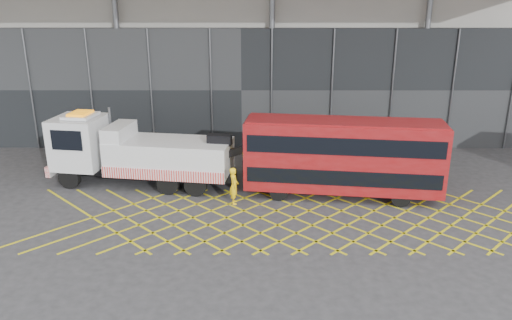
{
  "coord_description": "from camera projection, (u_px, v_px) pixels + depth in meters",
  "views": [
    {
      "loc": [
        3.06,
        -21.6,
        10.16
      ],
      "look_at": [
        3.0,
        1.5,
        2.4
      ],
      "focal_mm": 35.0,
      "sensor_mm": 36.0,
      "label": 1
    }
  ],
  "objects": [
    {
      "name": "ground_plane",
      "position": [
        193.0,
        218.0,
        23.72
      ],
      "size": [
        120.0,
        120.0,
        0.0
      ],
      "primitive_type": "plane",
      "color": "#2C2C2F"
    },
    {
      "name": "road_markings",
      "position": [
        311.0,
        218.0,
        23.7
      ],
      "size": [
        27.96,
        7.16,
        0.01
      ],
      "color": "gold",
      "rests_on": "ground_plane"
    },
    {
      "name": "construction_building",
      "position": [
        243.0,
        9.0,
        38.29
      ],
      "size": [
        55.0,
        23.97,
        18.0
      ],
      "color": "gray",
      "rests_on": "ground_plane"
    },
    {
      "name": "recovery_truck",
      "position": [
        135.0,
        152.0,
        27.31
      ],
      "size": [
        11.77,
        4.27,
        4.08
      ],
      "rotation": [
        0.0,
        0.0,
        -0.15
      ],
      "color": "black",
      "rests_on": "ground_plane"
    },
    {
      "name": "bus_towed",
      "position": [
        343.0,
        155.0,
        25.56
      ],
      "size": [
        10.26,
        3.61,
        4.09
      ],
      "rotation": [
        0.0,
        0.0,
        -0.13
      ],
      "color": "maroon",
      "rests_on": "ground_plane"
    },
    {
      "name": "worker",
      "position": [
        234.0,
        186.0,
        25.06
      ],
      "size": [
        0.54,
        0.75,
        1.91
      ],
      "primitive_type": "imported",
      "rotation": [
        0.0,
        0.0,
        1.7
      ],
      "color": "yellow",
      "rests_on": "ground_plane"
    }
  ]
}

